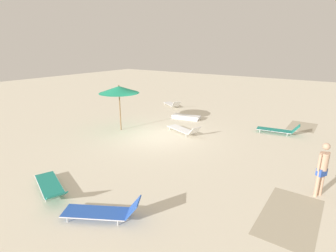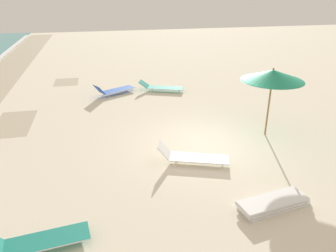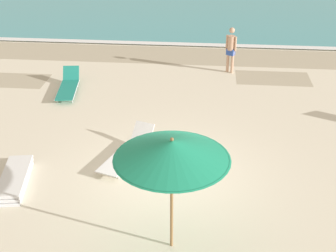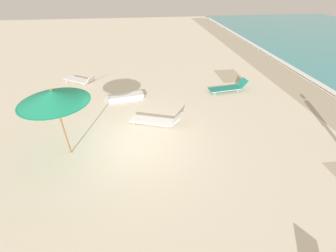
# 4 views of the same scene
# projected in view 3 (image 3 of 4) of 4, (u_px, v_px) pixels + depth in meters

# --- Properties ---
(ground_plane) EXTENTS (60.00, 60.00, 0.16)m
(ground_plane) POSITION_uv_depth(u_px,v_px,m) (169.00, 182.00, 11.70)
(ground_plane) COLOR beige
(beach_umbrella) EXTENTS (2.18, 2.18, 2.52)m
(beach_umbrella) POSITION_uv_depth(u_px,v_px,m) (172.00, 150.00, 8.50)
(beach_umbrella) COLOR olive
(beach_umbrella) RESTS_ON ground_plane
(lounger_stack) EXTENTS (0.94, 1.99, 0.24)m
(lounger_stack) POSITION_uv_depth(u_px,v_px,m) (14.00, 179.00, 11.44)
(lounger_stack) COLOR white
(lounger_stack) RESTS_ON ground_plane
(sun_lounger_beside_umbrella) EXTENTS (0.88, 2.17, 0.61)m
(sun_lounger_beside_umbrella) POSITION_uv_depth(u_px,v_px,m) (68.00, 86.00, 16.37)
(sun_lounger_beside_umbrella) COLOR #1E8475
(sun_lounger_beside_umbrella) RESTS_ON ground_plane
(sun_lounger_near_water_left) EXTENTS (1.31, 2.28, 0.60)m
(sun_lounger_near_water_left) POSITION_uv_depth(u_px,v_px,m) (128.00, 151.00, 12.43)
(sun_lounger_near_water_left) COLOR white
(sun_lounger_near_water_left) RESTS_ON ground_plane
(beachgoer_wading_adult) EXTENTS (0.40, 0.31, 1.76)m
(beachgoer_wading_adult) POSITION_uv_depth(u_px,v_px,m) (231.00, 47.00, 17.71)
(beachgoer_wading_adult) COLOR tan
(beachgoer_wading_adult) RESTS_ON ground_plane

